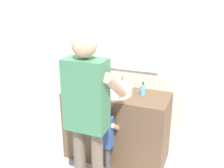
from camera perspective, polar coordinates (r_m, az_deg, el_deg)
back_wall at (r=3.31m, az=3.02°, el=7.26°), size 4.40×0.10×2.70m
vanity_cabinet at (r=3.35m, az=0.96°, el=-9.13°), size 1.27×0.54×0.89m
sink_basin at (r=3.12m, az=0.88°, el=-1.18°), size 0.40×0.40×0.11m
faucet at (r=3.32m, az=2.34°, el=0.59°), size 0.18×0.14×0.18m
toothbrush_cup at (r=3.29m, az=-4.98°, el=-0.17°), size 0.07×0.07×0.21m
soap_bottle at (r=3.10m, az=6.72°, el=-1.25°), size 0.06×0.06×0.17m
child_toddler at (r=2.99m, az=-1.81°, el=-11.11°), size 0.28×0.28×0.90m
adult_parent at (r=2.51m, az=-5.38°, el=-4.57°), size 0.54×0.56×1.73m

